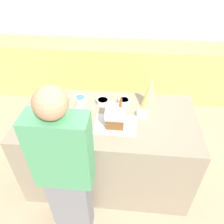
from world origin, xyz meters
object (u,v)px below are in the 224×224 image
cookbook (63,100)px  person (66,174)px  candy_bowl_center_rear (124,101)px  gingerbread_house (115,116)px  candy_bowl_front_corner (77,110)px  decorative_tree (150,92)px  candy_bowl_near_tray_left (80,99)px  candy_bowl_near_tray_right (142,114)px  baking_tray (115,125)px  candy_bowl_behind_tray (103,101)px

cookbook → person: person is taller
candy_bowl_center_rear → gingerbread_house: bearing=-99.9°
candy_bowl_front_corner → cookbook: bearing=138.7°
candy_bowl_center_rear → person: size_ratio=0.07×
decorative_tree → cookbook: size_ratio=2.01×
gingerbread_house → person: (-0.34, -0.51, -0.18)m
candy_bowl_near_tray_left → candy_bowl_center_rear: candy_bowl_near_tray_left is taller
candy_bowl_near_tray_left → candy_bowl_near_tray_right: bearing=-15.8°
baking_tray → decorative_tree: bearing=45.9°
baking_tray → candy_bowl_near_tray_right: bearing=31.7°
candy_bowl_near_tray_right → candy_bowl_near_tray_left: 0.67m
candy_bowl_behind_tray → candy_bowl_center_rear: 0.22m
candy_bowl_near_tray_right → cookbook: size_ratio=0.65×
gingerbread_house → decorative_tree: size_ratio=0.79×
baking_tray → candy_bowl_behind_tray: candy_bowl_behind_tray is taller
decorative_tree → candy_bowl_near_tray_left: size_ratio=2.52×
decorative_tree → candy_bowl_front_corner: size_ratio=2.78×
candy_bowl_near_tray_left → candy_bowl_center_rear: 0.46m
cookbook → candy_bowl_center_rear: bearing=1.5°
candy_bowl_near_tray_right → person: 0.89m
candy_bowl_front_corner → candy_bowl_behind_tray: bearing=34.7°
gingerbread_house → candy_bowl_near_tray_left: gingerbread_house is taller
candy_bowl_near_tray_right → decorative_tree: bearing=68.6°
decorative_tree → candy_bowl_near_tray_left: bearing=179.2°
candy_bowl_behind_tray → candy_bowl_near_tray_right: (0.40, -0.17, -0.00)m
candy_bowl_near_tray_left → gingerbread_house: bearing=-40.0°
gingerbread_house → decorative_tree: decorative_tree is taller
candy_bowl_near_tray_left → cookbook: 0.18m
candy_bowl_behind_tray → person: 0.86m
baking_tray → candy_bowl_near_tray_left: candy_bowl_near_tray_left is taller
gingerbread_house → cookbook: 0.68m
baking_tray → candy_bowl_near_tray_right: candy_bowl_near_tray_right is taller
baking_tray → candy_bowl_center_rear: candy_bowl_center_rear is taller
gingerbread_house → candy_bowl_near_tray_right: (0.25, 0.15, -0.08)m
baking_tray → candy_bowl_near_tray_left: bearing=140.0°
candy_bowl_front_corner → candy_bowl_near_tray_left: bearing=93.2°
candy_bowl_center_rear → person: 0.95m
baking_tray → candy_bowl_center_rear: size_ratio=3.26×
decorative_tree → cookbook: (-0.90, 0.00, -0.16)m
decorative_tree → person: bearing=-128.1°
gingerbread_house → candy_bowl_near_tray_left: 0.53m
gingerbread_house → candy_bowl_behind_tray: (-0.16, 0.32, -0.08)m
candy_bowl_near_tray_left → candy_bowl_center_rear: bearing=1.5°
decorative_tree → candy_bowl_center_rear: decorative_tree is taller
candy_bowl_behind_tray → candy_bowl_near_tray_left: (-0.24, 0.01, 0.00)m
candy_bowl_behind_tray → candy_bowl_front_corner: (-0.23, -0.16, -0.00)m
decorative_tree → candy_bowl_near_tray_right: (-0.07, -0.17, -0.15)m
candy_bowl_near_tray_left → candy_bowl_front_corner: (0.01, -0.17, -0.00)m
candy_bowl_near_tray_right → candy_bowl_center_rear: 0.27m
candy_bowl_near_tray_right → cookbook: (-0.83, 0.18, -0.01)m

